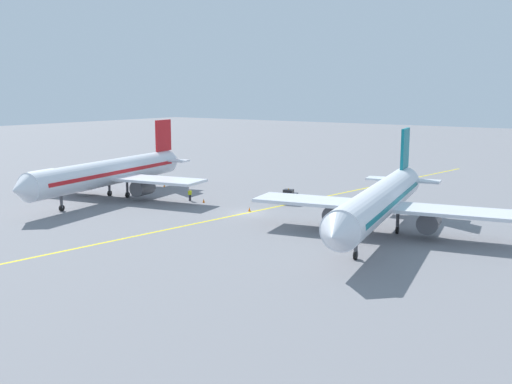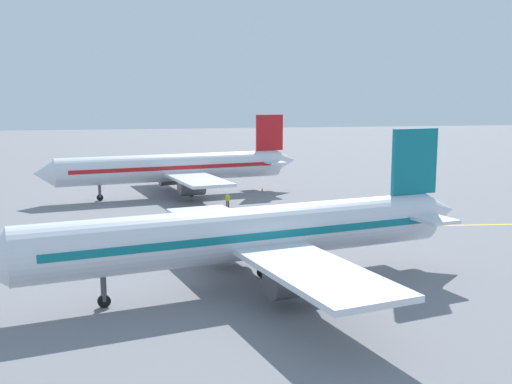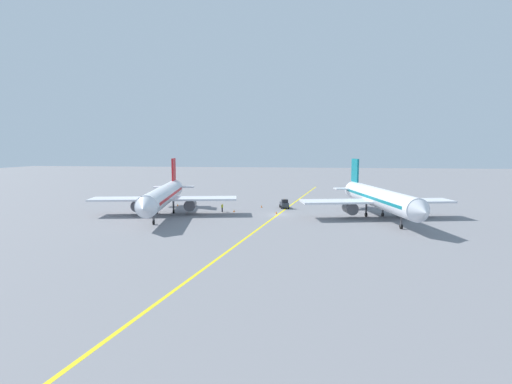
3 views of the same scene
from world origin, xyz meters
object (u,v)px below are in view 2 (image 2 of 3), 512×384
(airplane_at_gate, at_px, (252,234))
(baggage_tug_dark, at_px, (314,218))
(traffic_cone_by_wingtip, at_px, (236,225))
(ground_crew_worker, at_px, (228,200))
(traffic_cone_near_nose, at_px, (232,209))
(traffic_cone_mid_apron, at_px, (302,215))
(traffic_cone_far_edge, at_px, (262,189))
(airplane_adjacent_stand, at_px, (176,168))

(airplane_at_gate, height_order, baggage_tug_dark, airplane_at_gate)
(airplane_at_gate, height_order, traffic_cone_by_wingtip, airplane_at_gate)
(baggage_tug_dark, distance_m, ground_crew_worker, 13.92)
(airplane_at_gate, relative_size, traffic_cone_near_nose, 64.21)
(traffic_cone_mid_apron, bearing_deg, traffic_cone_near_nose, 55.39)
(ground_crew_worker, xyz_separation_m, traffic_cone_far_edge, (11.67, -6.90, -0.63))
(airplane_at_gate, xyz_separation_m, ground_crew_worker, (29.97, -3.45, -2.80))
(traffic_cone_near_nose, bearing_deg, ground_crew_worker, 2.33)
(airplane_at_gate, xyz_separation_m, traffic_cone_by_wingtip, (18.89, -2.39, -3.43))
(traffic_cone_near_nose, xyz_separation_m, traffic_cone_mid_apron, (-4.78, -6.92, 0.00))
(airplane_at_gate, distance_m, traffic_cone_mid_apron, 25.30)
(traffic_cone_near_nose, relative_size, traffic_cone_by_wingtip, 1.00)
(ground_crew_worker, bearing_deg, traffic_cone_near_nose, -177.67)
(ground_crew_worker, height_order, traffic_cone_far_edge, ground_crew_worker)
(traffic_cone_mid_apron, distance_m, traffic_cone_by_wingtip, 8.97)
(ground_crew_worker, xyz_separation_m, traffic_cone_near_nose, (-2.42, -0.10, -0.63))
(airplane_adjacent_stand, relative_size, ground_crew_worker, 21.06)
(baggage_tug_dark, relative_size, traffic_cone_by_wingtip, 5.95)
(traffic_cone_by_wingtip, relative_size, traffic_cone_far_edge, 1.00)
(airplane_adjacent_stand, bearing_deg, traffic_cone_far_edge, -83.77)
(baggage_tug_dark, xyz_separation_m, ground_crew_worker, (12.17, 6.76, 0.01))
(airplane_adjacent_stand, distance_m, traffic_cone_mid_apron, 21.62)
(traffic_cone_far_edge, bearing_deg, traffic_cone_near_nose, 154.24)
(traffic_cone_near_nose, bearing_deg, airplane_at_gate, 172.67)
(traffic_cone_near_nose, bearing_deg, baggage_tug_dark, -145.66)
(traffic_cone_far_edge, bearing_deg, traffic_cone_by_wingtip, 160.73)
(traffic_cone_by_wingtip, bearing_deg, traffic_cone_far_edge, -19.27)
(airplane_adjacent_stand, relative_size, traffic_cone_near_nose, 64.34)
(traffic_cone_near_nose, bearing_deg, traffic_cone_far_edge, -25.76)
(traffic_cone_by_wingtip, bearing_deg, traffic_cone_mid_apron, -64.33)
(airplane_at_gate, relative_size, traffic_cone_far_edge, 64.21)
(traffic_cone_far_edge, bearing_deg, ground_crew_worker, 149.41)
(traffic_cone_near_nose, bearing_deg, traffic_cone_by_wingtip, 172.39)
(traffic_cone_mid_apron, bearing_deg, airplane_adjacent_stand, 34.66)
(airplane_adjacent_stand, relative_size, baggage_tug_dark, 10.82)
(airplane_adjacent_stand, height_order, traffic_cone_far_edge, airplane_adjacent_stand)
(baggage_tug_dark, height_order, traffic_cone_near_nose, baggage_tug_dark)
(baggage_tug_dark, relative_size, ground_crew_worker, 1.95)
(ground_crew_worker, height_order, traffic_cone_mid_apron, ground_crew_worker)
(ground_crew_worker, bearing_deg, traffic_cone_mid_apron, -135.72)
(airplane_adjacent_stand, bearing_deg, baggage_tug_dark, -152.21)
(airplane_at_gate, distance_m, airplane_adjacent_stand, 40.36)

